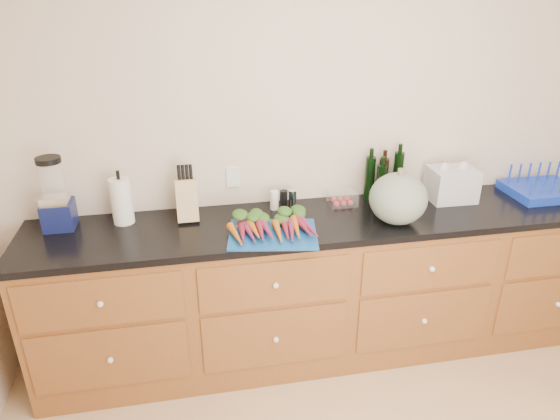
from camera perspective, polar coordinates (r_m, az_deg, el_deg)
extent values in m
cube|color=beige|center=(3.12, 5.53, 7.77)|extent=(4.10, 0.05, 2.60)
cube|color=brown|center=(3.20, 6.52, -8.71)|extent=(3.60, 0.60, 0.90)
cube|color=brown|center=(2.72, -19.82, -9.91)|extent=(0.82, 0.01, 0.28)
sphere|color=white|center=(2.71, -19.86, -10.10)|extent=(0.03, 0.03, 0.03)
cube|color=brown|center=(2.93, -18.79, -15.75)|extent=(0.82, 0.01, 0.38)
sphere|color=white|center=(2.92, -18.83, -15.95)|extent=(0.03, 0.03, 0.03)
cube|color=brown|center=(2.71, -0.55, -8.46)|extent=(0.82, 0.01, 0.28)
sphere|color=white|center=(2.69, -0.49, -8.65)|extent=(0.03, 0.03, 0.03)
cube|color=brown|center=(2.92, -0.52, -14.40)|extent=(0.82, 0.01, 0.38)
sphere|color=white|center=(2.91, -0.46, -14.59)|extent=(0.03, 0.03, 0.03)
cube|color=brown|center=(2.98, 16.86, -6.33)|extent=(0.82, 0.01, 0.28)
sphere|color=white|center=(2.97, 17.00, -6.48)|extent=(0.03, 0.03, 0.03)
cube|color=brown|center=(3.17, 16.06, -11.93)|extent=(0.82, 0.01, 0.38)
sphere|color=white|center=(3.16, 16.19, -12.10)|extent=(0.03, 0.03, 0.03)
cube|color=brown|center=(3.63, 29.06, -9.27)|extent=(0.82, 0.01, 0.38)
sphere|color=white|center=(3.62, 29.22, -9.40)|extent=(0.03, 0.03, 0.03)
cube|color=black|center=(2.97, 6.95, -1.09)|extent=(3.64, 0.62, 0.04)
cube|color=#114996|center=(2.72, -0.83, -2.78)|extent=(0.53, 0.43, 0.01)
cone|color=#CE6218|center=(2.66, -5.04, -2.80)|extent=(0.04, 0.21, 0.04)
cone|color=maroon|center=(2.67, -4.31, -2.74)|extent=(0.04, 0.21, 0.04)
cone|color=#752449|center=(2.67, -3.59, -2.68)|extent=(0.04, 0.21, 0.04)
cone|color=#CE6218|center=(2.67, -2.87, -2.62)|extent=(0.04, 0.21, 0.04)
cone|color=maroon|center=(2.68, -2.15, -2.56)|extent=(0.04, 0.21, 0.04)
cone|color=#752449|center=(2.68, -1.43, -2.50)|extent=(0.04, 0.21, 0.04)
ellipsoid|color=#234C19|center=(2.81, -3.68, -1.02)|extent=(0.21, 0.13, 0.06)
cone|color=#CE6218|center=(2.69, -0.09, -2.38)|extent=(0.04, 0.21, 0.04)
cone|color=maroon|center=(2.70, 0.62, -2.32)|extent=(0.04, 0.21, 0.04)
cone|color=#752449|center=(2.71, 1.32, -2.26)|extent=(0.04, 0.21, 0.04)
cone|color=#CE6218|center=(2.71, 2.03, -2.20)|extent=(0.04, 0.21, 0.04)
cone|color=maroon|center=(2.72, 2.73, -2.14)|extent=(0.04, 0.21, 0.04)
cone|color=#752449|center=(2.73, 3.42, -2.08)|extent=(0.04, 0.21, 0.04)
ellipsoid|color=#234C19|center=(2.84, 0.99, -0.64)|extent=(0.21, 0.13, 0.06)
ellipsoid|color=#5D6F5D|center=(2.89, 13.35, 1.28)|extent=(0.33, 0.33, 0.29)
cube|color=#10174E|center=(3.04, -23.93, -0.52)|extent=(0.16, 0.16, 0.15)
cube|color=silver|center=(2.97, -24.37, 1.01)|extent=(0.14, 0.10, 0.05)
cylinder|color=white|center=(2.96, -24.59, 3.01)|extent=(0.12, 0.12, 0.21)
cylinder|color=black|center=(2.93, -25.00, 5.19)|extent=(0.13, 0.13, 0.03)
cylinder|color=white|center=(2.95, -17.65, 0.98)|extent=(0.12, 0.12, 0.27)
cube|color=tan|center=(2.91, -10.57, 1.17)|extent=(0.12, 0.12, 0.24)
cylinder|color=white|center=(3.01, -0.64, 1.13)|extent=(0.05, 0.05, 0.12)
cylinder|color=black|center=(3.02, 0.42, 1.21)|extent=(0.05, 0.05, 0.12)
cylinder|color=white|center=(3.03, 1.43, 1.27)|extent=(0.05, 0.05, 0.11)
cube|color=white|center=(3.11, 7.13, 1.31)|extent=(0.17, 0.13, 0.08)
cylinder|color=black|center=(3.17, 10.20, 3.56)|extent=(0.06, 0.06, 0.28)
cylinder|color=black|center=(3.22, 11.68, 3.56)|extent=(0.06, 0.06, 0.26)
cylinder|color=black|center=(3.24, 13.29, 3.90)|extent=(0.06, 0.06, 0.30)
cylinder|color=black|center=(3.15, 11.47, 2.95)|extent=(0.06, 0.06, 0.24)
cube|color=#1536BF|center=(3.66, 27.79, 2.00)|extent=(0.44, 0.35, 0.06)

